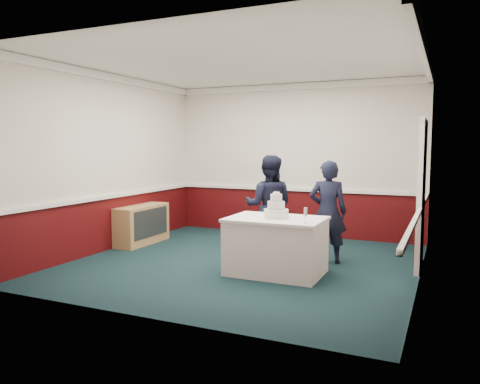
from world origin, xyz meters
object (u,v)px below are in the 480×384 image
at_px(wedding_cake, 276,210).
at_px(champagne_flute, 306,213).
at_px(cake_table, 276,245).
at_px(cake_knife, 269,220).
at_px(sideboard, 142,225).
at_px(person_woman, 328,212).
at_px(person_man, 269,206).

distance_m(wedding_cake, champagne_flute, 0.57).
xyz_separation_m(cake_table, cake_knife, (-0.03, -0.20, 0.39)).
height_order(sideboard, person_woman, person_woman).
height_order(wedding_cake, person_man, person_man).
bearing_deg(champagne_flute, cake_knife, 171.42).
bearing_deg(person_man, sideboard, -10.96).
bearing_deg(person_man, wedding_cake, 103.63).
bearing_deg(wedding_cake, sideboard, 162.69).
bearing_deg(wedding_cake, cake_knife, -98.53).
distance_m(cake_knife, person_woman, 1.24).
height_order(sideboard, wedding_cake, wedding_cake).
height_order(cake_table, wedding_cake, wedding_cake).
bearing_deg(champagne_flute, sideboard, 160.81).
height_order(sideboard, cake_knife, cake_knife).
bearing_deg(cake_table, wedding_cake, 90.00).
xyz_separation_m(sideboard, cake_table, (2.92, -0.91, 0.05)).
distance_m(cake_table, wedding_cake, 0.50).
height_order(cake_table, champagne_flute, champagne_flute).
height_order(cake_table, person_woman, person_woman).
distance_m(wedding_cake, person_man, 1.08).
height_order(wedding_cake, champagne_flute, wedding_cake).
bearing_deg(wedding_cake, cake_table, -90.00).
bearing_deg(person_man, person_woman, 164.84).
bearing_deg(sideboard, person_woman, 0.16).
height_order(sideboard, champagne_flute, champagne_flute).
relative_size(sideboard, person_man, 0.73).
relative_size(sideboard, wedding_cake, 3.30).
xyz_separation_m(sideboard, cake_knife, (2.89, -1.11, 0.44)).
relative_size(sideboard, cake_table, 0.91).
bearing_deg(sideboard, person_man, 1.36).
relative_size(cake_knife, person_man, 0.13).
bearing_deg(sideboard, cake_knife, -21.01).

